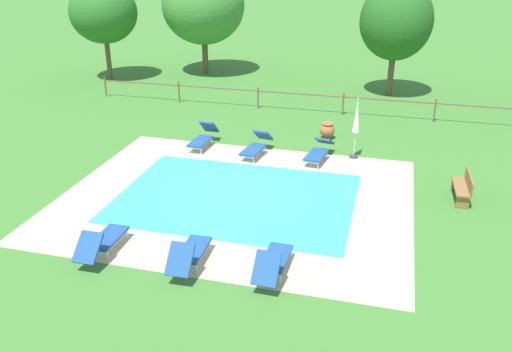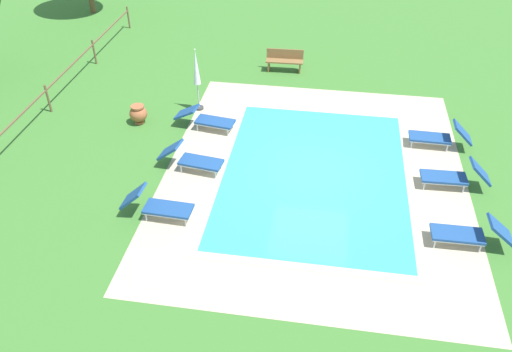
# 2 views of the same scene
# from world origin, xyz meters

# --- Properties ---
(ground_plane) EXTENTS (160.00, 160.00, 0.00)m
(ground_plane) POSITION_xyz_m (0.00, 0.00, 0.00)
(ground_plane) COLOR #3D752D
(pool_deck_paving) EXTENTS (10.97, 8.96, 0.01)m
(pool_deck_paving) POSITION_xyz_m (0.00, 0.00, 0.00)
(pool_deck_paving) COLOR #BCAD8E
(pool_deck_paving) RESTS_ON ground
(swimming_pool_water) EXTENTS (7.44, 5.42, 0.01)m
(swimming_pool_water) POSITION_xyz_m (0.00, 0.00, 0.01)
(swimming_pool_water) COLOR #38C6D1
(swimming_pool_water) RESTS_ON ground
(pool_coping_rim) EXTENTS (7.92, 5.90, 0.01)m
(pool_coping_rim) POSITION_xyz_m (0.00, 0.00, 0.01)
(pool_coping_rim) COLOR beige
(pool_coping_rim) RESTS_ON ground
(sun_lounger_north_near_steps) EXTENTS (0.68, 1.97, 0.91)m
(sun_lounger_north_near_steps) POSITION_xyz_m (-2.57, 4.05, 0.38)
(sun_lounger_north_near_steps) COLOR navy
(sun_lounger_north_near_steps) RESTS_ON ground
(sun_lounger_north_mid) EXTENTS (0.62, 1.97, 0.88)m
(sun_lounger_north_mid) POSITION_xyz_m (-2.41, -4.03, 0.38)
(sun_lounger_north_mid) COLOR navy
(sun_lounger_north_mid) RESTS_ON ground
(sun_lounger_north_far) EXTENTS (0.87, 2.05, 0.86)m
(sun_lounger_north_far) POSITION_xyz_m (-0.31, 3.70, 0.37)
(sun_lounger_north_far) COLOR navy
(sun_lounger_north_far) RESTS_ON ground
(sun_lounger_north_end) EXTENTS (0.66, 1.94, 0.93)m
(sun_lounger_north_end) POSITION_xyz_m (-0.00, -4.00, 0.38)
(sun_lounger_north_end) COLOR navy
(sun_lounger_north_end) RESTS_ON ground
(sun_lounger_south_near_corner) EXTENTS (0.90, 2.12, 0.74)m
(sun_lounger_south_near_corner) POSITION_xyz_m (2.05, 3.80, 0.36)
(sun_lounger_south_near_corner) COLOR navy
(sun_lounger_south_near_corner) RESTS_ON ground
(sun_lounger_south_mid) EXTENTS (0.64, 1.94, 0.92)m
(sun_lounger_south_mid) POSITION_xyz_m (2.11, -3.84, 0.38)
(sun_lounger_south_mid) COLOR navy
(sun_lounger_south_mid) RESTS_ON ground
(patio_umbrella_closed_row_west) EXTENTS (0.32, 0.32, 2.31)m
(patio_umbrella_closed_row_west) POSITION_xyz_m (3.30, 4.39, 1.47)
(patio_umbrella_closed_row_west) COLOR #383838
(patio_umbrella_closed_row_west) RESTS_ON ground
(wooden_bench_lawn_side) EXTENTS (0.49, 1.51, 0.87)m
(wooden_bench_lawn_side) POSITION_xyz_m (6.95, 1.69, 0.47)
(wooden_bench_lawn_side) COLOR olive
(wooden_bench_lawn_side) RESTS_ON ground
(terracotta_urn_near_fence) EXTENTS (0.61, 0.61, 0.67)m
(terracotta_urn_near_fence) POSITION_xyz_m (2.04, 6.20, 0.36)
(terracotta_urn_near_fence) COLOR #A85B38
(terracotta_urn_near_fence) RESTS_ON ground
(perimeter_fence) EXTENTS (20.44, 0.08, 1.05)m
(perimeter_fence) POSITION_xyz_m (0.26, 9.60, 0.71)
(perimeter_fence) COLOR brown
(perimeter_fence) RESTS_ON ground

